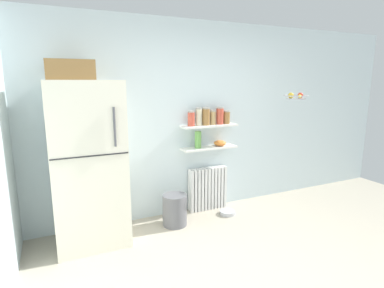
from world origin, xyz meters
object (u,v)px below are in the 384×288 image
object	(u,v)px
radiator	(208,189)
storage_jar_3	(213,117)
storage_jar_5	(227,117)
refrigerator	(87,161)
trash_bin	(175,210)
vase	(198,140)
storage_jar_0	(191,119)
hanging_fruit_basket	(296,96)
pet_food_bowl	(227,212)
storage_jar_2	(206,116)
storage_jar_1	(199,117)
storage_jar_4	(220,116)
shelf_bowl	(220,143)

from	to	relation	value
radiator	storage_jar_3	size ratio (longest dim) A/B	3.09
storage_jar_3	storage_jar_5	xyz separation A→B (m)	(0.22, 0.00, -0.01)
refrigerator	trash_bin	world-z (taller)	refrigerator
vase	refrigerator	bearing A→B (deg)	-171.23
storage_jar_0	trash_bin	bearing A→B (deg)	-144.58
refrigerator	storage_jar_3	size ratio (longest dim) A/B	10.24
hanging_fruit_basket	storage_jar_5	bearing A→B (deg)	158.02
storage_jar_0	hanging_fruit_basket	size ratio (longest dim) A/B	0.60
radiator	pet_food_bowl	bearing A→B (deg)	-60.52
radiator	storage_jar_2	size ratio (longest dim) A/B	2.57
vase	trash_bin	world-z (taller)	vase
storage_jar_1	pet_food_bowl	bearing A→B (deg)	-38.38
storage_jar_0	storage_jar_4	size ratio (longest dim) A/B	0.85
hanging_fruit_basket	refrigerator	bearing A→B (deg)	177.23
storage_jar_5	storage_jar_0	bearing A→B (deg)	-180.00
storage_jar_3	storage_jar_4	bearing A→B (deg)	-0.00
storage_jar_0	vase	size ratio (longest dim) A/B	0.88
storage_jar_4	storage_jar_0	bearing A→B (deg)	180.00
shelf_bowl	storage_jar_0	bearing A→B (deg)	180.00
storage_jar_1	storage_jar_5	world-z (taller)	storage_jar_1
storage_jar_5	hanging_fruit_basket	bearing A→B (deg)	-21.98
radiator	storage_jar_1	xyz separation A→B (m)	(-0.16, -0.03, 1.04)
vase	pet_food_bowl	bearing A→B (deg)	-37.52
storage_jar_0	storage_jar_5	distance (m)	0.54
refrigerator	vase	distance (m)	1.48
storage_jar_0	storage_jar_2	xyz separation A→B (m)	(0.22, 0.00, 0.02)
refrigerator	storage_jar_4	distance (m)	1.85
storage_jar_3	trash_bin	distance (m)	1.33
storage_jar_2	shelf_bowl	size ratio (longest dim) A/B	1.37
storage_jar_2	storage_jar_5	xyz separation A→B (m)	(0.33, 0.00, -0.03)
radiator	storage_jar_4	distance (m)	1.05
storage_jar_5	vase	world-z (taller)	storage_jar_5
storage_jar_5	shelf_bowl	distance (m)	0.37
storage_jar_1	refrigerator	bearing A→B (deg)	-171.29
storage_jar_3	storage_jar_5	size ratio (longest dim) A/B	1.07
vase	shelf_bowl	world-z (taller)	vase
vase	hanging_fruit_basket	world-z (taller)	hanging_fruit_basket
trash_bin	vase	bearing A→B (deg)	28.99
storage_jar_4	vase	world-z (taller)	storage_jar_4
storage_jar_4	hanging_fruit_basket	size ratio (longest dim) A/B	0.71
shelf_bowl	pet_food_bowl	world-z (taller)	shelf_bowl
storage_jar_2	storage_jar_5	distance (m)	0.33
vase	storage_jar_4	bearing A→B (deg)	0.00
storage_jar_4	shelf_bowl	size ratio (longest dim) A/B	1.37
trash_bin	pet_food_bowl	bearing A→B (deg)	-0.84
storage_jar_1	storage_jar_5	size ratio (longest dim) A/B	1.29
trash_bin	pet_food_bowl	world-z (taller)	trash_bin
storage_jar_0	storage_jar_1	distance (m)	0.11
storage_jar_5	hanging_fruit_basket	world-z (taller)	hanging_fruit_basket
storage_jar_1	storage_jar_0	bearing A→B (deg)	180.00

